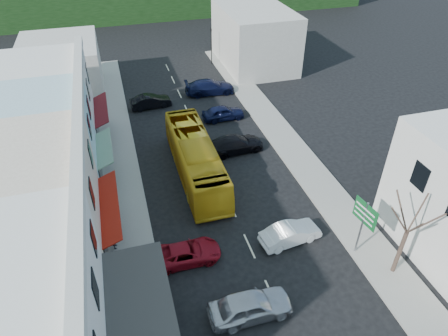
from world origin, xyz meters
TOP-DOWN VIEW (x-y plane):
  - ground at (0.00, 0.00)m, footprint 120.00×120.00m
  - sidewalk_left at (-7.50, 10.00)m, footprint 3.00×52.00m
  - sidewalk_right at (7.50, 10.00)m, footprint 3.00×52.00m
  - shopfront_row at (-12.49, 5.00)m, footprint 8.25×30.00m
  - distant_block_left at (-12.00, 27.00)m, footprint 8.00×10.00m
  - distant_block_right at (11.00, 30.00)m, footprint 8.00×12.00m
  - bus at (-1.61, 8.62)m, footprint 2.50×11.60m
  - car_silver at (-1.66, -4.85)m, footprint 4.40×1.81m
  - car_white at (2.73, -0.32)m, footprint 4.60×2.37m
  - car_red at (-4.21, 0.01)m, footprint 4.62×1.95m
  - car_black_near at (2.50, 11.08)m, footprint 4.64×2.21m
  - car_navy_mid at (3.12, 17.00)m, footprint 4.46×1.94m
  - car_black_far at (-3.50, 21.59)m, footprint 4.53×2.16m
  - car_navy_far at (3.32, 23.12)m, footprint 4.59×2.06m
  - pedestrian_left at (-8.50, 2.25)m, footprint 0.44×0.63m
  - direction_sign at (6.40, -2.42)m, footprint 0.76×1.97m
  - street_tree at (7.78, -4.49)m, footprint 3.07×3.07m
  - traffic_signal at (5.80, 31.65)m, footprint 0.91×1.17m

SIDE VIEW (x-z plane):
  - ground at x=0.00m, z-range 0.00..0.00m
  - sidewalk_left at x=-7.50m, z-range 0.00..0.15m
  - sidewalk_right at x=7.50m, z-range 0.00..0.15m
  - car_silver at x=-1.66m, z-range 0.00..1.40m
  - car_white at x=2.73m, z-range 0.00..1.40m
  - car_red at x=-4.21m, z-range 0.00..1.40m
  - car_black_near at x=2.50m, z-range 0.00..1.40m
  - car_navy_mid at x=3.12m, z-range 0.00..1.40m
  - car_black_far at x=-3.50m, z-range 0.00..1.40m
  - car_navy_far at x=3.32m, z-range 0.00..1.40m
  - pedestrian_left at x=-8.50m, z-range 0.15..1.85m
  - bus at x=-1.61m, z-range 0.00..3.10m
  - direction_sign at x=6.40m, z-range 0.00..4.23m
  - traffic_signal at x=5.80m, z-range 0.00..4.75m
  - distant_block_left at x=-12.00m, z-range 0.00..6.00m
  - street_tree at x=7.78m, z-range 0.00..6.81m
  - distant_block_right at x=11.00m, z-range 0.00..7.00m
  - shopfront_row at x=-12.49m, z-range 0.00..8.00m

